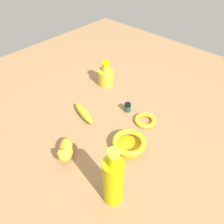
% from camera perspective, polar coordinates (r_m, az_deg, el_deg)
% --- Properties ---
extents(ground, '(2.00, 2.00, 0.00)m').
position_cam_1_polar(ground, '(1.00, 0.00, -3.56)').
color(ground, '#936D47').
extents(banana, '(0.17, 0.08, 0.04)m').
position_cam_1_polar(banana, '(1.04, -7.56, -0.21)').
color(banana, gold).
rests_on(banana, ground).
extents(nail_polish_jar, '(0.03, 0.03, 0.04)m').
position_cam_1_polar(nail_polish_jar, '(1.06, 4.16, 1.29)').
color(nail_polish_jar, '#21492F').
rests_on(nail_polish_jar, ground).
extents(cat_figurine, '(0.12, 0.12, 0.09)m').
position_cam_1_polar(cat_figurine, '(0.87, -12.22, -9.93)').
color(cat_figurine, gold).
rests_on(cat_figurine, ground).
extents(bowl, '(0.14, 0.14, 0.05)m').
position_cam_1_polar(bowl, '(0.89, 4.59, -8.28)').
color(bowl, '#C08F11').
rests_on(bowl, ground).
extents(bangle, '(0.10, 0.10, 0.02)m').
position_cam_1_polar(bangle, '(1.02, 8.84, -2.18)').
color(bangle, yellow).
rests_on(bangle, ground).
extents(bottle_short, '(0.09, 0.09, 0.14)m').
position_cam_1_polar(bottle_short, '(1.22, -1.68, 9.61)').
color(bottle_short, gold).
rests_on(bottle_short, ground).
extents(bottle_tall, '(0.07, 0.07, 0.26)m').
position_cam_1_polar(bottle_tall, '(0.70, 0.27, -17.80)').
color(bottle_tall, '#B9AD09').
rests_on(bottle_tall, ground).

